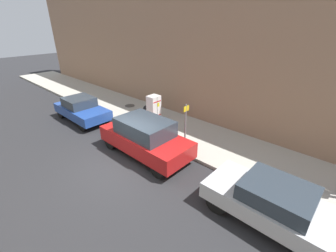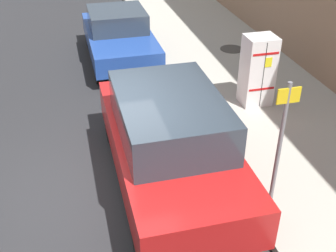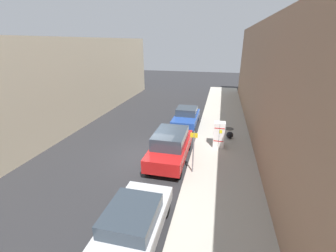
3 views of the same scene
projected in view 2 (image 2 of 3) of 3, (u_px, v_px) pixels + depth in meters
The scene contains 8 objects.
ground_plane at pixel (101, 191), 7.52m from camera, with size 80.00×80.00×0.00m, color #28282B.
sidewalk_slab at pixel (311, 154), 8.36m from camera, with size 3.67×44.00×0.16m, color #B2ADA0.
discarded_refrigerator at pixel (258, 71), 9.57m from camera, with size 0.68×0.59×1.63m.
manhole_cover at pixel (232, 49), 12.85m from camera, with size 0.70×0.70×0.02m, color #47443F.
street_sign_post at pixel (280, 141), 6.34m from camera, with size 0.36×0.07×2.24m.
trash_bag at pixel (257, 65), 11.26m from camera, with size 0.47×0.47×0.47m, color black.
parked_hatchback_blue at pixel (119, 35), 12.21m from camera, with size 1.79×3.96×1.45m.
parked_suv_red at pixel (169, 140), 7.27m from camera, with size 1.90×4.49×1.77m.
Camera 2 is at (0.26, 5.89, 4.97)m, focal length 45.00 mm.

